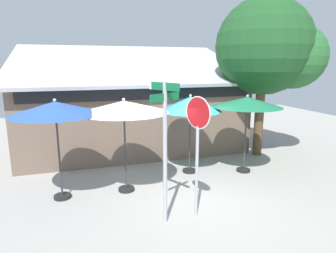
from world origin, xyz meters
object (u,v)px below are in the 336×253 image
(patio_umbrella_teal_right, at_px, (190,105))
(street_sign_post, at_px, (165,140))
(patio_umbrella_forest_green_far_right, at_px, (247,103))
(shade_tree, at_px, (270,49))
(stop_sign, at_px, (198,136))
(patio_umbrella_ivory_center, at_px, (124,108))
(patio_umbrella_royal_blue_left, at_px, (55,109))

(patio_umbrella_teal_right, bearing_deg, street_sign_post, -121.40)
(patio_umbrella_forest_green_far_right, xyz_separation_m, shade_tree, (1.71, 1.36, 1.71))
(patio_umbrella_teal_right, distance_m, shade_tree, 3.94)
(street_sign_post, distance_m, patio_umbrella_forest_green_far_right, 4.04)
(stop_sign, bearing_deg, patio_umbrella_ivory_center, 125.59)
(street_sign_post, xyz_separation_m, patio_umbrella_teal_right, (1.65, 2.70, 0.34))
(shade_tree, bearing_deg, patio_umbrella_teal_right, -165.68)
(stop_sign, distance_m, shade_tree, 5.93)
(stop_sign, height_order, shade_tree, shade_tree)
(street_sign_post, height_order, patio_umbrella_teal_right, street_sign_post)
(patio_umbrella_royal_blue_left, bearing_deg, shade_tree, 12.62)
(patio_umbrella_royal_blue_left, relative_size, patio_umbrella_forest_green_far_right, 1.04)
(patio_umbrella_royal_blue_left, xyz_separation_m, shade_tree, (7.30, 1.63, 1.61))
(street_sign_post, xyz_separation_m, patio_umbrella_royal_blue_left, (-2.23, 1.94, 0.49))
(patio_umbrella_teal_right, bearing_deg, shade_tree, 14.32)
(patio_umbrella_teal_right, relative_size, patio_umbrella_forest_green_far_right, 1.01)
(patio_umbrella_ivory_center, height_order, shade_tree, shade_tree)
(street_sign_post, relative_size, patio_umbrella_royal_blue_left, 1.18)
(stop_sign, relative_size, patio_umbrella_forest_green_far_right, 1.10)
(street_sign_post, bearing_deg, patio_umbrella_ivory_center, 106.21)
(stop_sign, height_order, patio_umbrella_forest_green_far_right, stop_sign)
(street_sign_post, distance_m, patio_umbrella_teal_right, 3.18)
(street_sign_post, xyz_separation_m, stop_sign, (0.76, 0.05, 0.03))
(street_sign_post, relative_size, stop_sign, 1.12)
(patio_umbrella_royal_blue_left, height_order, patio_umbrella_forest_green_far_right, patio_umbrella_royal_blue_left)
(patio_umbrella_ivory_center, bearing_deg, street_sign_post, -73.79)
(patio_umbrella_teal_right, bearing_deg, stop_sign, -108.47)
(shade_tree, bearing_deg, street_sign_post, -144.83)
(stop_sign, height_order, patio_umbrella_ivory_center, stop_sign)
(patio_umbrella_ivory_center, bearing_deg, stop_sign, -54.41)
(stop_sign, xyz_separation_m, patio_umbrella_forest_green_far_right, (2.59, 2.16, 0.35))
(street_sign_post, height_order, patio_umbrella_ivory_center, street_sign_post)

